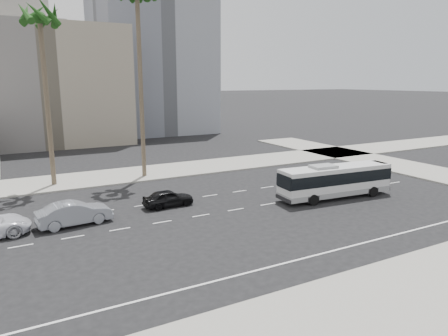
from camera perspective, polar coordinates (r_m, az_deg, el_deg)
ground at (r=33.31m, az=6.15°, el=-5.06°), size 700.00×700.00×0.00m
sidewalk_north at (r=46.46m, az=-4.71°, el=-0.02°), size 120.00×7.00×0.15m
cross_block_east at (r=48.90m, az=27.94°, el=-0.79°), size 7.00×60.00×0.15m
midrise_beige_west at (r=71.42m, az=-23.85°, el=10.44°), size 24.00×18.00×18.00m
midrise_gray_center at (r=82.47m, az=-10.18°, el=14.13°), size 20.00×20.00×26.00m
civic_tower at (r=278.14m, az=-26.10°, el=16.89°), size 42.00×42.00×129.00m
highrise_right at (r=265.02m, az=-15.16°, el=17.13°), size 26.00×26.00×70.00m
highrise_far at (r=300.10m, az=-11.69°, el=15.69°), size 22.00×22.00×60.00m
city_bus at (r=35.87m, az=15.27°, el=-1.63°), size 10.35×3.10×2.93m
car_a at (r=32.71m, az=-7.80°, el=-4.18°), size 1.72×4.04×1.36m
car_b at (r=30.17m, az=-20.15°, el=-5.95°), size 2.19×5.12×1.64m
palm_mid at (r=41.27m, az=-24.33°, el=18.14°), size 5.35×5.35×16.52m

